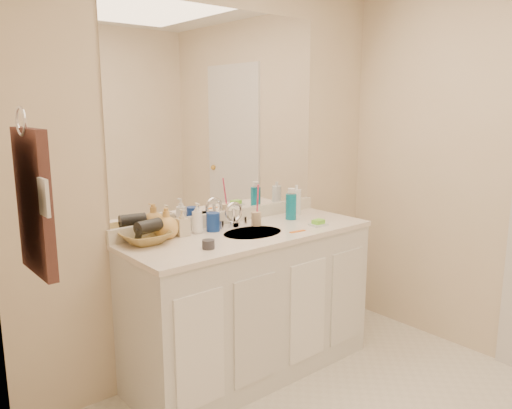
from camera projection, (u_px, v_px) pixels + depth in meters
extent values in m
cube|color=beige|center=(222.00, 173.00, 3.05)|extent=(2.60, 0.02, 2.40)
cube|color=beige|center=(109.00, 269.00, 1.26)|extent=(0.02, 2.60, 2.40)
cube|color=silver|center=(251.00, 305.00, 3.00)|extent=(1.50, 0.55, 0.85)
cube|color=white|center=(251.00, 234.00, 2.91)|extent=(1.52, 0.57, 0.03)
cube|color=silver|center=(224.00, 217.00, 3.10)|extent=(1.52, 0.03, 0.08)
cylinder|color=#B7B0A0|center=(253.00, 234.00, 2.90)|extent=(0.37, 0.37, 0.02)
cylinder|color=silver|center=(234.00, 218.00, 3.02)|extent=(0.02, 0.02, 0.11)
cube|color=white|center=(222.00, 113.00, 2.98)|extent=(1.48, 0.01, 1.20)
cylinder|color=navy|center=(213.00, 222.00, 2.92)|extent=(0.09, 0.09, 0.11)
cylinder|color=beige|center=(256.00, 219.00, 3.05)|extent=(0.07, 0.07, 0.08)
cylinder|color=#E43C69|center=(258.00, 201.00, 3.04)|extent=(0.03, 0.04, 0.21)
cylinder|color=#0C7190|center=(291.00, 207.00, 3.21)|extent=(0.08, 0.08, 0.17)
cylinder|color=white|center=(296.00, 202.00, 3.35)|extent=(0.08, 0.08, 0.17)
cube|color=silver|center=(318.00, 225.00, 3.06)|extent=(0.11, 0.09, 0.01)
cube|color=#79DF36|center=(318.00, 222.00, 3.05)|extent=(0.07, 0.05, 0.03)
cube|color=orange|center=(298.00, 231.00, 2.91)|extent=(0.11, 0.03, 0.00)
cylinder|color=#333239|center=(208.00, 244.00, 2.56)|extent=(0.09, 0.09, 0.05)
imported|color=white|center=(197.00, 218.00, 2.86)|extent=(0.08, 0.08, 0.18)
imported|color=beige|center=(182.00, 223.00, 2.81)|extent=(0.07, 0.07, 0.15)
imported|color=#E4AE58|center=(167.00, 223.00, 2.75)|extent=(0.17, 0.17, 0.17)
imported|color=olive|center=(146.00, 237.00, 2.66)|extent=(0.27, 0.27, 0.06)
cylinder|color=black|center=(148.00, 226.00, 2.66)|extent=(0.16, 0.10, 0.07)
torus|color=silver|center=(21.00, 121.00, 1.79)|extent=(0.01, 0.11, 0.11)
cube|color=black|center=(34.00, 202.00, 1.86)|extent=(0.04, 0.32, 0.55)
cube|color=silver|center=(44.00, 197.00, 1.69)|extent=(0.01, 0.08, 0.13)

